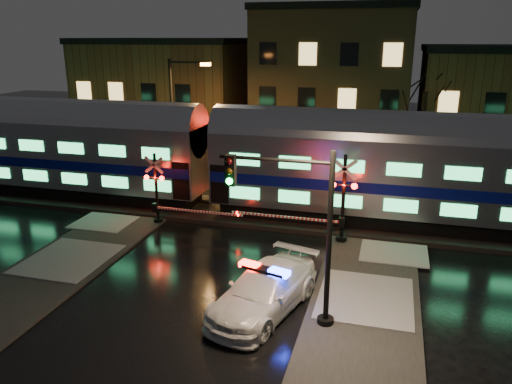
% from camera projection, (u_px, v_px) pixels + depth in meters
% --- Properties ---
extents(ground, '(120.00, 120.00, 0.00)m').
position_uv_depth(ground, '(228.00, 251.00, 23.36)').
color(ground, black).
rests_on(ground, ground).
extents(ballast, '(90.00, 4.20, 0.24)m').
position_uv_depth(ballast, '(256.00, 214.00, 27.93)').
color(ballast, black).
rests_on(ballast, ground).
extents(sidewalk_left, '(4.00, 20.00, 0.12)m').
position_uv_depth(sidewalk_left, '(22.00, 292.00, 19.47)').
color(sidewalk_left, '#2D2D2D').
rests_on(sidewalk_left, ground).
extents(sidewalk_right, '(4.00, 20.00, 0.12)m').
position_uv_depth(sidewalk_right, '(359.00, 344.00, 16.18)').
color(sidewalk_right, '#2D2D2D').
rests_on(sidewalk_right, ground).
extents(building_left, '(14.00, 10.00, 9.00)m').
position_uv_depth(building_left, '(169.00, 95.00, 45.57)').
color(building_left, '#533820').
rests_on(building_left, ground).
extents(building_mid, '(12.00, 11.00, 11.50)m').
position_uv_depth(building_mid, '(334.00, 85.00, 41.85)').
color(building_mid, brown).
rests_on(building_mid, ground).
extents(building_right, '(12.00, 10.00, 8.50)m').
position_uv_depth(building_right, '(501.00, 109.00, 38.54)').
color(building_right, '#533820').
rests_on(building_right, ground).
extents(train, '(51.00, 3.12, 5.92)m').
position_uv_depth(train, '(209.00, 154.00, 27.64)').
color(train, black).
rests_on(train, ballast).
extents(police_car, '(3.64, 5.95, 1.79)m').
position_uv_depth(police_car, '(264.00, 291.00, 18.04)').
color(police_car, white).
rests_on(police_car, ground).
extents(crossing_signal_right, '(6.20, 0.67, 4.39)m').
position_uv_depth(crossing_signal_right, '(335.00, 207.00, 23.77)').
color(crossing_signal_right, black).
rests_on(crossing_signal_right, ground).
extents(crossing_signal_left, '(5.45, 0.64, 3.86)m').
position_uv_depth(crossing_signal_left, '(162.00, 197.00, 26.12)').
color(crossing_signal_left, black).
rests_on(crossing_signal_left, ground).
extents(traffic_light, '(4.02, 0.71, 6.22)m').
position_uv_depth(traffic_light, '(300.00, 235.00, 16.54)').
color(traffic_light, black).
rests_on(traffic_light, ground).
extents(streetlight, '(2.78, 0.29, 8.31)m').
position_uv_depth(streetlight, '(176.00, 115.00, 31.85)').
color(streetlight, black).
rests_on(streetlight, ground).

